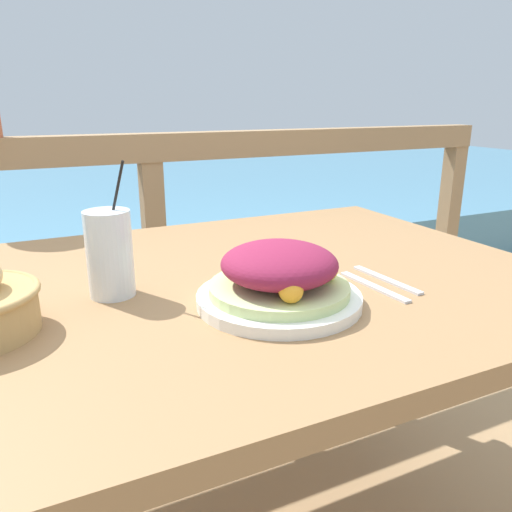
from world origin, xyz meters
name	(u,v)px	position (x,y,z in m)	size (l,w,h in m)	color
patio_table	(245,311)	(0.00, 0.00, 0.63)	(1.27, 0.96, 0.71)	#997047
railing_fence	(152,203)	(0.00, 0.76, 0.72)	(2.80, 0.08, 0.95)	#937551
sea_backdrop	(79,213)	(0.00, 3.26, 0.19)	(12.00, 4.00, 0.38)	teal
salad_plate	(279,279)	(-0.01, -0.16, 0.76)	(0.29, 0.29, 0.11)	white
drink_glass	(110,254)	(-0.26, 0.01, 0.79)	(0.08, 0.08, 0.25)	silver
fork	(374,286)	(0.19, -0.17, 0.71)	(0.03, 0.18, 0.00)	silver
knife	(386,280)	(0.24, -0.15, 0.71)	(0.03, 0.18, 0.00)	silver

